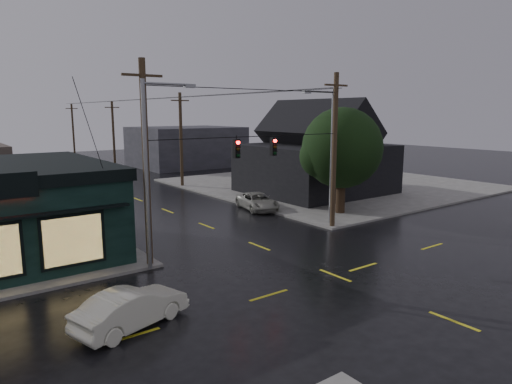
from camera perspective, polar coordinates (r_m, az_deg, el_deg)
ground_plane at (r=22.30m, az=9.86°, el=-10.24°), size 160.00×160.00×0.00m
sidewalk_ne at (r=49.81m, az=9.14°, el=1.03°), size 28.00×28.00×0.15m
ne_building at (r=43.70m, az=7.51°, el=5.66°), size 12.60×11.60×8.75m
corner_tree at (r=34.53m, az=10.69°, el=5.40°), size 6.01×6.01×7.91m
utility_pole_nw at (r=23.86m, az=-13.08°, el=-9.01°), size 2.00×0.32×10.15m
utility_pole_ne at (r=31.10m, az=9.48°, el=-4.44°), size 2.00×0.32×10.15m
utility_pole_far_a at (r=48.22m, az=-9.19°, el=0.65°), size 2.00×0.32×9.65m
utility_pole_far_b at (r=66.47m, az=-17.18°, el=2.85°), size 2.00×0.32×9.15m
utility_pole_far_c at (r=85.51m, az=-21.69°, el=4.06°), size 2.00×0.32×9.15m
span_signal_assembly at (r=25.97m, az=-0.08°, el=5.64°), size 13.00×0.48×1.23m
streetlight_nw at (r=23.14m, az=-13.07°, el=-9.61°), size 5.40×0.30×9.15m
streetlight_ne at (r=31.92m, az=9.21°, el=-4.06°), size 5.40×0.30×9.15m
bg_building_east at (r=67.25m, az=-8.76°, el=5.64°), size 14.00×12.00×5.60m
sedan_cream at (r=17.45m, az=-15.27°, el=-13.81°), size 4.55×2.68×1.42m
suv_silver at (r=36.29m, az=0.17°, el=-1.18°), size 3.22×5.13×1.32m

